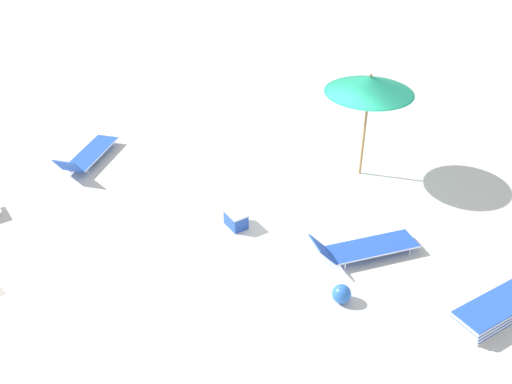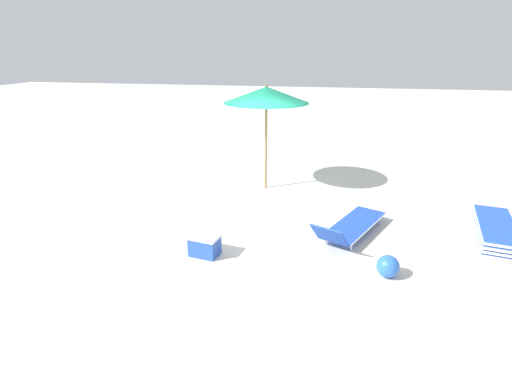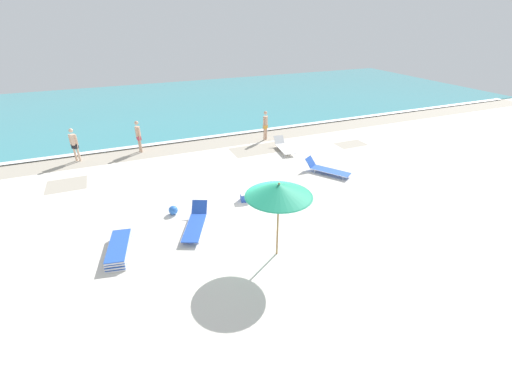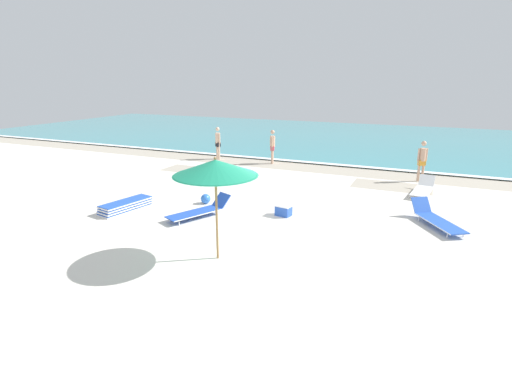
{
  "view_description": "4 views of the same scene",
  "coord_description": "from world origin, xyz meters",
  "px_view_note": "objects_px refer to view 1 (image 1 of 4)",
  "views": [
    {
      "loc": [
        -7.23,
        8.16,
        7.29
      ],
      "look_at": [
        -0.09,
        1.64,
        0.98
      ],
      "focal_mm": 40.0,
      "sensor_mm": 36.0,
      "label": 1
    },
    {
      "loc": [
        -1.77,
        7.65,
        3.36
      ],
      "look_at": [
        -0.49,
        1.41,
        1.06
      ],
      "focal_mm": 28.0,
      "sensor_mm": 36.0,
      "label": 2
    },
    {
      "loc": [
        -4.17,
        -9.78,
        6.97
      ],
      "look_at": [
        0.25,
        0.64,
        0.99
      ],
      "focal_mm": 24.0,
      "sensor_mm": 36.0,
      "label": 3
    },
    {
      "loc": [
        4.52,
        -9.83,
        4.35
      ],
      "look_at": [
        -0.34,
        1.11,
        0.92
      ],
      "focal_mm": 28.0,
      "sensor_mm": 36.0,
      "label": 4
    }
  ],
  "objects_px": {
    "lounger_stack": "(500,309)",
    "cooler_box": "(236,219)",
    "sun_lounger_beside_umbrella": "(363,247)",
    "sun_lounger_near_water_left": "(87,155)",
    "beach_umbrella": "(370,85)",
    "beach_ball": "(342,294)"
  },
  "relations": [
    {
      "from": "lounger_stack",
      "to": "cooler_box",
      "type": "bearing_deg",
      "value": 29.1
    },
    {
      "from": "sun_lounger_beside_umbrella",
      "to": "sun_lounger_near_water_left",
      "type": "bearing_deg",
      "value": 41.97
    },
    {
      "from": "lounger_stack",
      "to": "cooler_box",
      "type": "distance_m",
      "value": 5.37
    },
    {
      "from": "sun_lounger_beside_umbrella",
      "to": "cooler_box",
      "type": "xyz_separation_m",
      "value": [
        2.45,
        1.2,
        -0.03
      ]
    },
    {
      "from": "beach_umbrella",
      "to": "cooler_box",
      "type": "height_order",
      "value": "beach_umbrella"
    },
    {
      "from": "lounger_stack",
      "to": "beach_ball",
      "type": "bearing_deg",
      "value": 51.1
    },
    {
      "from": "beach_umbrella",
      "to": "sun_lounger_beside_umbrella",
      "type": "bearing_deg",
      "value": 129.53
    },
    {
      "from": "beach_ball",
      "to": "cooler_box",
      "type": "distance_m",
      "value": 3.01
    },
    {
      "from": "lounger_stack",
      "to": "beach_ball",
      "type": "xyz_separation_m",
      "value": [
        2.09,
        1.76,
        0.01
      ]
    },
    {
      "from": "beach_umbrella",
      "to": "lounger_stack",
      "type": "height_order",
      "value": "beach_umbrella"
    },
    {
      "from": "beach_umbrella",
      "to": "lounger_stack",
      "type": "relative_size",
      "value": 1.31
    },
    {
      "from": "lounger_stack",
      "to": "sun_lounger_beside_umbrella",
      "type": "distance_m",
      "value": 2.7
    },
    {
      "from": "lounger_stack",
      "to": "beach_ball",
      "type": "relative_size",
      "value": 5.58
    },
    {
      "from": "beach_ball",
      "to": "cooler_box",
      "type": "xyz_separation_m",
      "value": [
        3.01,
        -0.09,
        0.01
      ]
    },
    {
      "from": "beach_umbrella",
      "to": "sun_lounger_beside_umbrella",
      "type": "distance_m",
      "value": 3.84
    },
    {
      "from": "cooler_box",
      "to": "sun_lounger_near_water_left",
      "type": "bearing_deg",
      "value": -157.86
    },
    {
      "from": "lounger_stack",
      "to": "sun_lounger_beside_umbrella",
      "type": "height_order",
      "value": "sun_lounger_beside_umbrella"
    },
    {
      "from": "beach_ball",
      "to": "sun_lounger_near_water_left",
      "type": "bearing_deg",
      "value": 6.88
    },
    {
      "from": "beach_ball",
      "to": "cooler_box",
      "type": "relative_size",
      "value": 0.64
    },
    {
      "from": "cooler_box",
      "to": "beach_ball",
      "type": "bearing_deg",
      "value": 7.9
    },
    {
      "from": "sun_lounger_near_water_left",
      "to": "cooler_box",
      "type": "relative_size",
      "value": 3.93
    },
    {
      "from": "sun_lounger_beside_umbrella",
      "to": "cooler_box",
      "type": "distance_m",
      "value": 2.72
    }
  ]
}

